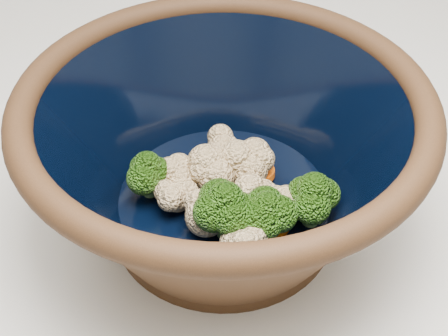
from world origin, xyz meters
name	(u,v)px	position (x,y,z in m)	size (l,w,h in m)	color
mixing_bowl	(224,155)	(-0.09, -0.05, 0.98)	(0.32, 0.32, 0.14)	black
vegetable_pile	(238,193)	(-0.08, -0.07, 0.96)	(0.16, 0.14, 0.06)	#608442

